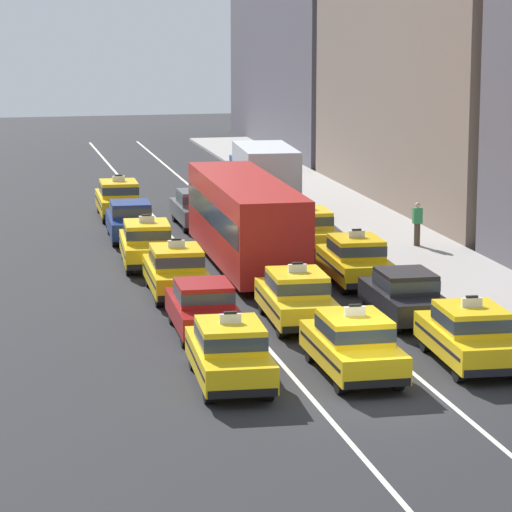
% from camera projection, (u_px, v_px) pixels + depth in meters
% --- Properties ---
extents(ground_plane, '(160.00, 160.00, 0.00)m').
position_uv_depth(ground_plane, '(377.00, 398.00, 33.63)').
color(ground_plane, '#232326').
extents(lane_stripe_left_center, '(0.14, 80.00, 0.01)m').
position_uv_depth(lane_stripe_left_center, '(185.00, 252.00, 52.48)').
color(lane_stripe_left_center, silver).
rests_on(lane_stripe_left_center, ground).
extents(lane_stripe_center_right, '(0.14, 80.00, 0.01)m').
position_uv_depth(lane_stripe_center_right, '(265.00, 249.00, 53.14)').
color(lane_stripe_center_right, silver).
rests_on(lane_stripe_center_right, ground).
extents(sidewalk_curb, '(4.00, 90.00, 0.15)m').
position_uv_depth(sidewalk_curb, '(444.00, 266.00, 49.49)').
color(sidewalk_curb, '#9E9993').
rests_on(sidewalk_curb, ground).
extents(taxi_left_nearest, '(2.02, 4.64, 1.96)m').
position_uv_depth(taxi_left_nearest, '(230.00, 352.00, 34.59)').
color(taxi_left_nearest, black).
rests_on(taxi_left_nearest, ground).
extents(sedan_left_second, '(1.88, 4.35, 1.58)m').
position_uv_depth(sedan_left_second, '(203.00, 306.00, 39.73)').
color(sedan_left_second, black).
rests_on(sedan_left_second, ground).
extents(taxi_left_third, '(1.96, 4.61, 1.96)m').
position_uv_depth(taxi_left_third, '(176.00, 270.00, 44.78)').
color(taxi_left_third, black).
rests_on(taxi_left_third, ground).
extents(taxi_left_fourth, '(2.08, 4.66, 1.96)m').
position_uv_depth(taxi_left_fourth, '(147.00, 243.00, 49.63)').
color(taxi_left_fourth, black).
rests_on(taxi_left_fourth, ground).
extents(sedan_left_fifth, '(1.94, 4.37, 1.58)m').
position_uv_depth(sedan_left_fifth, '(130.00, 219.00, 54.94)').
color(sedan_left_fifth, black).
rests_on(sedan_left_fifth, ground).
extents(taxi_left_sixth, '(1.94, 4.61, 1.96)m').
position_uv_depth(taxi_left_sixth, '(119.00, 198.00, 60.39)').
color(taxi_left_sixth, black).
rests_on(taxi_left_sixth, ground).
extents(taxi_center_nearest, '(1.84, 4.57, 1.96)m').
position_uv_depth(taxi_center_nearest, '(353.00, 344.00, 35.40)').
color(taxi_center_nearest, black).
rests_on(taxi_center_nearest, ground).
extents(taxi_center_second, '(2.00, 4.63, 1.96)m').
position_uv_depth(taxi_center_second, '(296.00, 297.00, 40.86)').
color(taxi_center_second, black).
rests_on(taxi_center_second, ground).
extents(bus_center_third, '(2.68, 11.24, 3.22)m').
position_uv_depth(bus_center_third, '(245.00, 218.00, 49.36)').
color(bus_center_third, black).
rests_on(bus_center_third, ground).
extents(sedan_center_fourth, '(1.76, 4.30, 1.58)m').
position_uv_depth(sedan_center_fourth, '(197.00, 207.00, 58.08)').
color(sedan_center_fourth, black).
rests_on(sedan_center_fourth, ground).
extents(taxi_right_nearest, '(2.03, 4.64, 1.96)m').
position_uv_depth(taxi_right_nearest, '(470.00, 334.00, 36.39)').
color(taxi_right_nearest, black).
rests_on(taxi_right_nearest, ground).
extents(sedan_right_second, '(1.82, 4.33, 1.58)m').
position_uv_depth(sedan_right_second, '(405.00, 294.00, 41.31)').
color(sedan_right_second, black).
rests_on(sedan_right_second, ground).
extents(taxi_right_third, '(1.98, 4.62, 1.96)m').
position_uv_depth(taxi_right_third, '(355.00, 259.00, 46.59)').
color(taxi_right_third, black).
rests_on(taxi_right_third, ground).
extents(taxi_right_fourth, '(2.03, 4.64, 1.96)m').
position_uv_depth(taxi_right_fourth, '(307.00, 229.00, 52.57)').
color(taxi_right_fourth, black).
rests_on(taxi_right_fourth, ground).
extents(box_truck_right_fifth, '(2.63, 7.08, 3.27)m').
position_uv_depth(box_truck_right_fifth, '(263.00, 178.00, 60.30)').
color(box_truck_right_fifth, black).
rests_on(box_truck_right_fifth, ground).
extents(sedan_right_sixth, '(1.92, 4.36, 1.58)m').
position_uv_depth(sedan_right_sixth, '(232.00, 178.00, 67.33)').
color(sedan_right_sixth, black).
rests_on(sedan_right_sixth, ground).
extents(pedestrian_mid_block, '(0.36, 0.24, 1.71)m').
position_uv_depth(pedestrian_mid_block, '(417.00, 224.00, 52.92)').
color(pedestrian_mid_block, '#473828').
rests_on(pedestrian_mid_block, sidewalk_curb).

